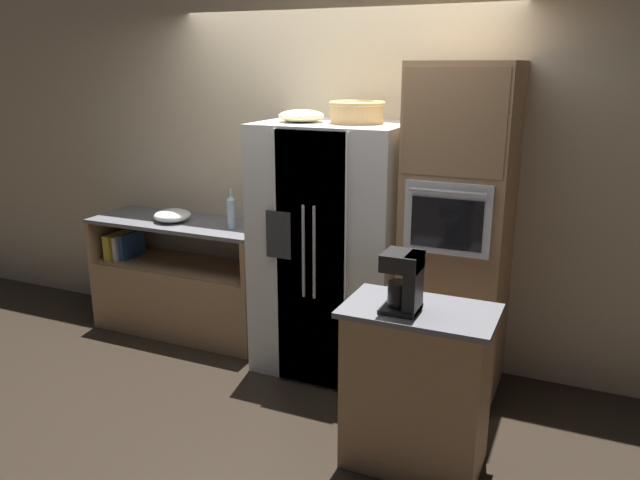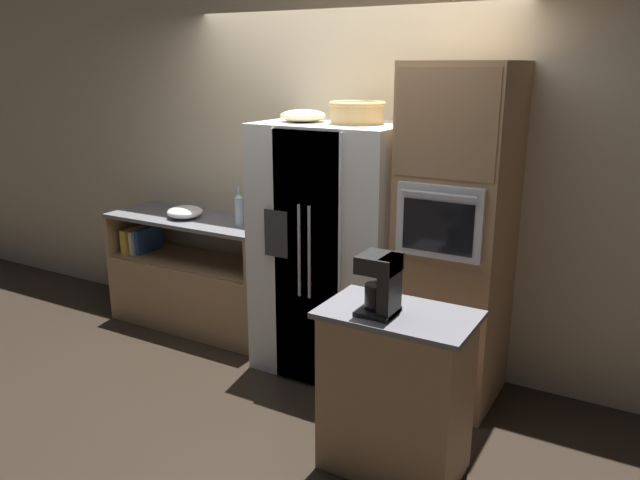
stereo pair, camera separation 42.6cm
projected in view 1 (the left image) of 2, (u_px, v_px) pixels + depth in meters
The scene contains 11 objects.
ground_plane at pixel (315, 364), 4.58m from camera, with size 20.00×20.00×0.00m, color black.
wall_back at pixel (340, 166), 4.60m from camera, with size 12.00×0.06×2.80m.
counter_left at pixel (184, 291), 5.10m from camera, with size 1.48×0.57×0.93m.
refrigerator at pixel (332, 250), 4.35m from camera, with size 1.00×0.76×1.75m.
wall_oven at pixel (458, 234), 3.99m from camera, with size 0.62×0.72×2.15m.
island_counter at pixel (416, 387), 3.34m from camera, with size 0.79×0.49×0.91m.
wicker_basket at pixel (357, 111), 4.04m from camera, with size 0.37×0.37×0.14m.
fruit_bowl at pixel (301, 116), 4.14m from camera, with size 0.31×0.31×0.08m.
bottle_tall at pixel (231, 211), 4.68m from camera, with size 0.06×0.06×0.30m.
mixing_bowl at pixel (172, 215), 4.90m from camera, with size 0.29×0.29×0.10m.
coffee_maker at pixel (406, 280), 3.13m from camera, with size 0.19×0.20×0.31m.
Camera 1 is at (1.72, -3.78, 2.13)m, focal length 35.00 mm.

